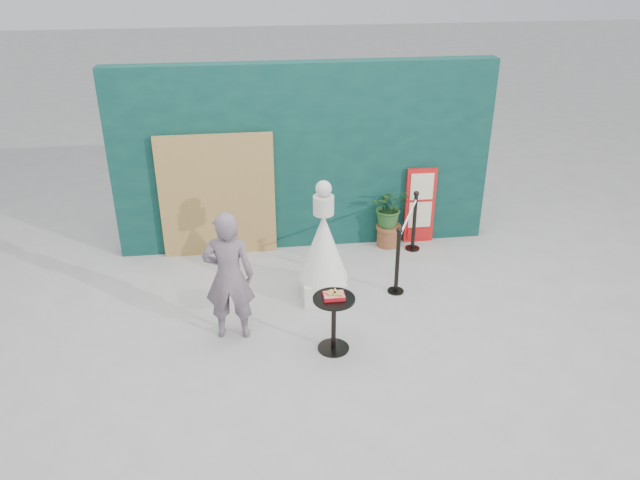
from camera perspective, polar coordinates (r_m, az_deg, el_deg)
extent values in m
plane|color=#ADAAA5|center=(7.91, 1.14, -10.39)|extent=(60.00, 60.00, 0.00)
cube|color=#0A312D|center=(9.99, -1.45, 7.53)|extent=(6.00, 0.30, 3.00)
cube|color=tan|center=(9.94, -9.36, 3.97)|extent=(1.80, 0.08, 2.00)
imported|color=slate|center=(7.87, -8.33, -3.30)|extent=(0.67, 0.47, 1.74)
cube|color=red|center=(10.48, 9.12, 3.13)|extent=(0.50, 0.06, 1.30)
cube|color=beige|center=(10.32, 9.31, 4.84)|extent=(0.38, 0.02, 0.45)
cube|color=beige|center=(10.51, 9.11, 2.31)|extent=(0.38, 0.02, 0.45)
cube|color=red|center=(10.66, 8.98, 0.59)|extent=(0.38, 0.02, 0.18)
cube|color=silver|center=(8.94, 0.30, -4.33)|extent=(0.60, 0.60, 0.33)
cone|color=white|center=(8.63, 0.31, -0.59)|extent=(0.70, 0.70, 0.98)
cylinder|color=silver|center=(8.36, 0.32, 3.20)|extent=(0.28, 0.28, 0.26)
sphere|color=silver|center=(8.27, 0.33, 4.73)|extent=(0.22, 0.22, 0.22)
cylinder|color=black|center=(7.99, 1.23, -9.83)|extent=(0.40, 0.40, 0.02)
cylinder|color=black|center=(7.79, 1.26, -7.75)|extent=(0.06, 0.06, 0.72)
cylinder|color=black|center=(7.59, 1.28, -5.41)|extent=(0.52, 0.52, 0.03)
cube|color=red|center=(7.57, 1.29, -5.15)|extent=(0.26, 0.19, 0.05)
cube|color=red|center=(7.55, 1.29, -4.98)|extent=(0.24, 0.17, 0.00)
cube|color=gold|center=(7.55, 0.98, -4.86)|extent=(0.15, 0.14, 0.02)
cube|color=gold|center=(7.53, 1.69, -4.93)|extent=(0.13, 0.13, 0.02)
cone|color=#FFF543|center=(7.58, 1.39, -4.56)|extent=(0.06, 0.06, 0.06)
cylinder|color=brown|center=(10.47, 6.24, 0.31)|extent=(0.37, 0.37, 0.31)
cylinder|color=brown|center=(10.39, 6.29, 1.20)|extent=(0.41, 0.41, 0.05)
imported|color=#265022|center=(10.24, 6.39, 3.06)|extent=(0.62, 0.53, 0.68)
cylinder|color=black|center=(9.21, 6.92, -4.65)|extent=(0.24, 0.24, 0.02)
cylinder|color=black|center=(8.98, 7.08, -2.08)|extent=(0.06, 0.06, 0.96)
sphere|color=black|center=(8.75, 7.27, 0.86)|extent=(0.09, 0.09, 0.09)
cylinder|color=black|center=(10.46, 8.44, -0.76)|extent=(0.24, 0.24, 0.02)
cylinder|color=black|center=(10.25, 8.61, 1.58)|extent=(0.06, 0.06, 0.96)
sphere|color=black|center=(10.05, 8.81, 4.22)|extent=(0.09, 0.09, 0.09)
cylinder|color=white|center=(9.44, 8.05, 2.04)|extent=(0.63, 1.31, 0.03)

